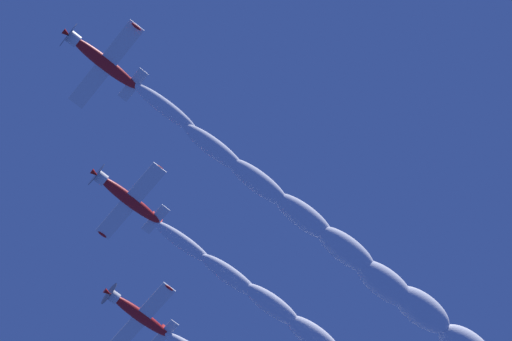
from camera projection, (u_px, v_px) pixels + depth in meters
The scene contains 4 objects.
airplane_lead at pixel (102, 61), 78.17m from camera, with size 7.97×8.64×2.61m.
airplane_left_wingman at pixel (127, 198), 83.73m from camera, with size 8.01×8.65×2.53m.
airplane_right_wingman at pixel (138, 314), 88.60m from camera, with size 7.98×8.65×2.54m.
smoke_trail_lead at pixel (401, 295), 86.18m from camera, with size 43.77×28.15×4.17m.
Camera 1 is at (14.46, -21.68, 1.79)m, focal length 62.29 mm.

